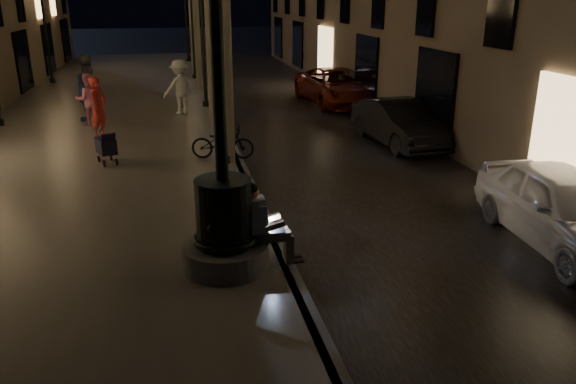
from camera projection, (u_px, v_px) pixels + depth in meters
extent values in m
plane|color=black|center=(216.00, 116.00, 21.44)|extent=(120.00, 120.00, 0.00)
cube|color=black|center=(293.00, 112.00, 22.03)|extent=(6.00, 45.00, 0.02)
cube|color=#625C57|center=(107.00, 118.00, 20.62)|extent=(8.00, 45.00, 0.20)
cube|color=#59595B|center=(216.00, 113.00, 21.41)|extent=(0.25, 45.00, 0.20)
cylinder|color=#59595B|center=(226.00, 255.00, 9.13)|extent=(1.40, 1.40, 0.40)
cylinder|color=black|center=(224.00, 212.00, 8.88)|extent=(0.90, 0.90, 1.10)
torus|color=black|center=(225.00, 238.00, 9.03)|extent=(1.04, 1.04, 0.10)
torus|color=black|center=(223.00, 189.00, 8.74)|extent=(0.89, 0.89, 0.09)
cylinder|color=black|center=(218.00, 75.00, 8.16)|extent=(0.20, 0.20, 3.20)
cube|color=tan|center=(259.00, 236.00, 9.14)|extent=(0.38, 0.26, 0.19)
cube|color=white|center=(254.00, 215.00, 9.00)|extent=(0.48, 0.28, 0.61)
sphere|color=tan|center=(252.00, 192.00, 8.86)|extent=(0.22, 0.22, 0.22)
sphere|color=black|center=(251.00, 190.00, 8.85)|extent=(0.22, 0.22, 0.22)
cube|color=tan|center=(275.00, 237.00, 9.10)|extent=(0.49, 0.14, 0.15)
cube|color=tan|center=(273.00, 232.00, 9.27)|extent=(0.49, 0.14, 0.15)
cube|color=tan|center=(289.00, 249.00, 9.23)|extent=(0.14, 0.13, 0.50)
cube|color=tan|center=(287.00, 244.00, 9.40)|extent=(0.14, 0.13, 0.50)
cube|color=black|center=(296.00, 261.00, 9.32)|extent=(0.28, 0.11, 0.03)
cube|color=black|center=(293.00, 256.00, 9.50)|extent=(0.28, 0.11, 0.03)
cube|color=black|center=(275.00, 229.00, 9.16)|extent=(0.26, 0.35, 0.02)
cube|color=black|center=(265.00, 224.00, 9.09)|extent=(0.09, 0.35, 0.23)
cube|color=#A9D6F2|center=(266.00, 224.00, 9.09)|extent=(0.07, 0.32, 0.19)
cylinder|color=#6B604C|center=(227.00, 66.00, 14.04)|extent=(0.28, 0.28, 5.00)
cylinder|color=#6B604C|center=(210.00, 44.00, 19.56)|extent=(0.28, 0.28, 5.10)
cylinder|color=#6B604C|center=(197.00, 35.00, 25.11)|extent=(0.28, 0.28, 4.90)
cylinder|color=#6B604C|center=(192.00, 25.00, 30.60)|extent=(0.28, 0.28, 5.20)
cylinder|color=black|center=(228.00, 159.00, 14.83)|extent=(0.28, 0.28, 0.20)
cylinder|color=black|center=(225.00, 78.00, 14.13)|extent=(0.12, 0.12, 4.40)
cylinder|color=black|center=(206.00, 104.00, 22.20)|extent=(0.28, 0.28, 0.20)
cylinder|color=black|center=(204.00, 49.00, 21.50)|extent=(0.12, 0.12, 4.40)
cylinder|color=black|center=(195.00, 76.00, 29.58)|extent=(0.28, 0.28, 0.20)
cylinder|color=black|center=(193.00, 35.00, 28.88)|extent=(0.12, 0.12, 4.40)
cylinder|color=black|center=(188.00, 60.00, 36.95)|extent=(0.28, 0.28, 0.20)
cylinder|color=black|center=(187.00, 27.00, 36.25)|extent=(0.12, 0.12, 4.40)
cylinder|color=black|center=(0.00, 123.00, 18.97)|extent=(0.28, 0.28, 0.20)
cylinder|color=black|center=(53.00, 80.00, 28.19)|extent=(0.28, 0.28, 0.20)
cylinder|color=black|center=(47.00, 37.00, 27.49)|extent=(0.12, 0.12, 4.40)
cube|color=black|center=(106.00, 146.00, 14.57)|extent=(0.60, 0.76, 0.40)
cube|color=black|center=(108.00, 138.00, 14.24)|extent=(0.39, 0.27, 0.26)
cylinder|color=black|center=(104.00, 164.00, 14.41)|extent=(0.09, 0.18, 0.18)
cylinder|color=black|center=(117.00, 162.00, 14.57)|extent=(0.09, 0.18, 0.18)
cylinder|color=black|center=(99.00, 159.00, 14.84)|extent=(0.09, 0.18, 0.18)
cylinder|color=black|center=(111.00, 157.00, 15.00)|extent=(0.09, 0.18, 0.18)
cylinder|color=black|center=(101.00, 130.00, 14.74)|extent=(0.16, 0.38, 0.24)
imported|color=#AAABB1|center=(565.00, 208.00, 10.21)|extent=(2.03, 4.42, 1.47)
imported|color=black|center=(399.00, 123.00, 17.17)|extent=(1.80, 4.24, 1.36)
imported|color=maroon|center=(337.00, 87.00, 23.47)|extent=(2.77, 5.44, 1.47)
imported|color=red|center=(99.00, 107.00, 17.17)|extent=(0.71, 0.81, 1.86)
imported|color=pink|center=(88.00, 100.00, 18.73)|extent=(0.98, 0.83, 1.75)
imported|color=white|center=(180.00, 87.00, 20.57)|extent=(1.45, 1.15, 1.96)
imported|color=navy|center=(84.00, 97.00, 19.50)|extent=(0.55, 1.02, 1.65)
imported|color=#323337|center=(87.00, 76.00, 23.94)|extent=(0.73, 0.98, 1.82)
imported|color=black|center=(223.00, 142.00, 15.06)|extent=(1.78, 0.98, 0.89)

